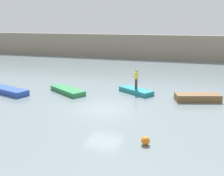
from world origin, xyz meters
TOP-DOWN VIEW (x-y plane):
  - ground_plane at (0.00, 0.00)m, footprint 120.00×120.00m
  - embankment_wall at (0.00, 26.72)m, footprint 80.00×1.20m
  - rowboat_blue at (-9.04, 1.55)m, footprint 4.10×2.31m
  - rowboat_green at (-4.38, 3.27)m, footprint 3.85×3.10m
  - rowboat_teal at (1.26, 4.91)m, footprint 3.28×2.71m
  - rowboat_brown at (6.30, 4.07)m, footprint 3.61×2.17m
  - person_yellow_shirt at (1.26, 4.91)m, footprint 0.32×0.32m
  - mooring_buoy at (3.84, -4.68)m, footprint 0.44×0.44m

SIDE VIEW (x-z plane):
  - ground_plane at x=0.00m, z-range 0.00..0.00m
  - rowboat_teal at x=1.26m, z-range 0.00..0.38m
  - rowboat_green at x=-4.38m, z-range 0.00..0.39m
  - mooring_buoy at x=3.84m, z-range 0.00..0.44m
  - rowboat_blue at x=-9.04m, z-range 0.00..0.46m
  - rowboat_brown at x=6.30m, z-range 0.00..0.55m
  - person_yellow_shirt at x=1.26m, z-range 0.48..2.15m
  - embankment_wall at x=0.00m, z-range 0.00..3.88m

